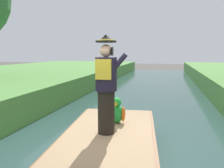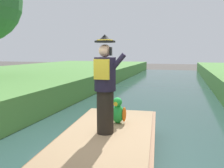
# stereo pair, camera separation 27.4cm
# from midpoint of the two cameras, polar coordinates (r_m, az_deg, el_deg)

# --- Properties ---
(ground_plane) EXTENTS (80.00, 80.00, 0.00)m
(ground_plane) POSITION_cam_midpoint_polar(r_m,az_deg,el_deg) (4.80, 0.94, -19.88)
(ground_plane) COLOR #4C4742
(canal_water) EXTENTS (5.82, 48.00, 0.10)m
(canal_water) POSITION_cam_midpoint_polar(r_m,az_deg,el_deg) (4.77, 0.94, -19.35)
(canal_water) COLOR #2D4C47
(canal_water) RESTS_ON ground
(boat) EXTENTS (2.23, 4.36, 0.61)m
(boat) POSITION_cam_midpoint_polar(r_m,az_deg,el_deg) (4.45, 0.20, -16.45)
(boat) COLOR brown
(boat) RESTS_ON canal_water
(person_pirate) EXTENTS (0.61, 0.42, 1.85)m
(person_pirate) POSITION_cam_midpoint_polar(r_m,az_deg,el_deg) (4.23, 0.14, -0.26)
(person_pirate) COLOR black
(person_pirate) RESTS_ON boat
(parrot_plush) EXTENTS (0.36, 0.35, 0.57)m
(parrot_plush) POSITION_cam_midpoint_polar(r_m,az_deg,el_deg) (4.98, 3.05, -7.01)
(parrot_plush) COLOR green
(parrot_plush) RESTS_ON boat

